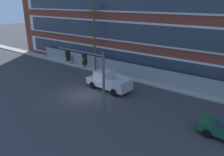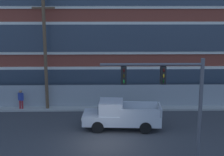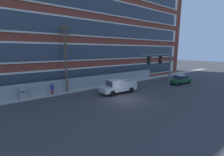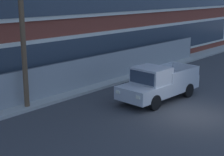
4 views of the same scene
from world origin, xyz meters
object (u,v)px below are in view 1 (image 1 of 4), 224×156
Objects in this scene: traffic_signal_mast at (89,70)px; pedestrian_near_cabinet at (84,62)px; pickup_truck_silver at (108,81)px; electrical_cabinet at (70,60)px; utility_pole_near_corner at (94,35)px.

traffic_signal_mast reaches higher than pedestrian_near_cabinet.
pedestrian_near_cabinet is (-7.72, 4.14, 0.04)m from pickup_truck_silver.
traffic_signal_mast is 6.62m from pickup_truck_silver.
pickup_truck_silver is at bearing 113.92° from traffic_signal_mast.
traffic_signal_mast reaches higher than electrical_cabinet.
traffic_signal_mast is 12.53m from utility_pole_near_corner.
utility_pole_near_corner reaches higher than pickup_truck_silver.
traffic_signal_mast is at bearing -50.02° from utility_pole_near_corner.
electrical_cabinet is (-13.41, 9.63, -3.27)m from traffic_signal_mast.
utility_pole_near_corner is 5.98× the size of electrical_cabinet.
traffic_signal_mast is 3.37× the size of pedestrian_near_cabinet.
pedestrian_near_cabinet is at bearing -177.54° from utility_pole_near_corner.
traffic_signal_mast is 3.68× the size of electrical_cabinet.
pickup_truck_silver is 3.49× the size of electrical_cabinet.
pickup_truck_silver reaches higher than electrical_cabinet.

